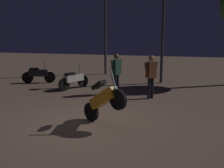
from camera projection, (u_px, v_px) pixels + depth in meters
ground_plane at (87, 123)px, 7.87m from camera, size 40.00×40.00×0.00m
motorcycle_orange_foreground at (104, 100)px, 7.53m from camera, size 1.46×0.97×1.63m
motorcycle_white_parked_left at (74, 79)px, 12.21m from camera, size 0.91×1.49×1.11m
motorcycle_black_parked_right at (38, 74)px, 13.60m from camera, size 1.61×0.61×1.11m
person_rider_beside at (151, 73)px, 10.43m from camera, size 0.53×0.54×1.70m
person_bystander_far at (116, 70)px, 11.17m from camera, size 0.40×0.63×1.69m
streetlamp_near at (163, 21)px, 13.03m from camera, size 0.36×0.36×4.78m
streetlamp_far at (105, 21)px, 15.67m from camera, size 0.36×0.36×4.94m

